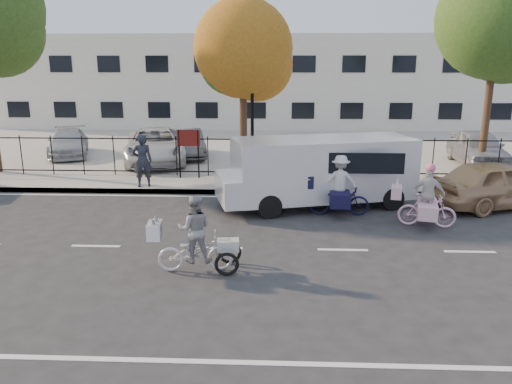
{
  "coord_description": "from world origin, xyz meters",
  "views": [
    {
      "loc": [
        1.39,
        -11.26,
        4.38
      ],
      "look_at": [
        0.87,
        1.2,
        1.1
      ],
      "focal_mm": 35.0,
      "sensor_mm": 36.0,
      "label": 1
    }
  ],
  "objects_px": {
    "pedestrian": "(142,161)",
    "zebra_trike": "(195,242)",
    "lot_car_a": "(68,143)",
    "lot_car_d": "(478,148)",
    "unicorn_bike": "(426,204)",
    "bull_bike": "(338,191)",
    "gold_sedan": "(499,184)",
    "lot_car_c": "(188,143)",
    "lot_car_b": "(155,145)",
    "lamppost": "(252,98)",
    "white_van": "(319,169)"
  },
  "relations": [
    {
      "from": "pedestrian",
      "to": "zebra_trike",
      "type": "bearing_deg",
      "value": 93.37
    },
    {
      "from": "lot_car_a",
      "to": "lot_car_d",
      "type": "distance_m",
      "value": 18.0
    },
    {
      "from": "unicorn_bike",
      "to": "lot_car_d",
      "type": "distance_m",
      "value": 8.86
    },
    {
      "from": "lot_car_d",
      "to": "bull_bike",
      "type": "bearing_deg",
      "value": -129.82
    },
    {
      "from": "gold_sedan",
      "to": "lot_car_a",
      "type": "relative_size",
      "value": 1.06
    },
    {
      "from": "bull_bike",
      "to": "lot_car_d",
      "type": "bearing_deg",
      "value": -41.32
    },
    {
      "from": "gold_sedan",
      "to": "lot_car_c",
      "type": "distance_m",
      "value": 12.99
    },
    {
      "from": "lot_car_d",
      "to": "unicorn_bike",
      "type": "bearing_deg",
      "value": -114.77
    },
    {
      "from": "zebra_trike",
      "to": "lot_car_d",
      "type": "height_order",
      "value": "zebra_trike"
    },
    {
      "from": "lot_car_d",
      "to": "gold_sedan",
      "type": "bearing_deg",
      "value": -100.7
    },
    {
      "from": "gold_sedan",
      "to": "lot_car_a",
      "type": "height_order",
      "value": "gold_sedan"
    },
    {
      "from": "bull_bike",
      "to": "lot_car_b",
      "type": "xyz_separation_m",
      "value": [
        -7.02,
        6.87,
        0.15
      ]
    },
    {
      "from": "gold_sedan",
      "to": "bull_bike",
      "type": "bearing_deg",
      "value": 82.65
    },
    {
      "from": "lamppost",
      "to": "zebra_trike",
      "type": "height_order",
      "value": "lamppost"
    },
    {
      "from": "lamppost",
      "to": "lot_car_c",
      "type": "relative_size",
      "value": 1.17
    },
    {
      "from": "zebra_trike",
      "to": "lot_car_b",
      "type": "xyz_separation_m",
      "value": [
        -3.5,
        11.05,
        0.23
      ]
    },
    {
      "from": "pedestrian",
      "to": "lot_car_d",
      "type": "height_order",
      "value": "pedestrian"
    },
    {
      "from": "zebra_trike",
      "to": "bull_bike",
      "type": "bearing_deg",
      "value": -46.34
    },
    {
      "from": "unicorn_bike",
      "to": "lot_car_d",
      "type": "relative_size",
      "value": 0.42
    },
    {
      "from": "lamppost",
      "to": "lot_car_a",
      "type": "bearing_deg",
      "value": 153.63
    },
    {
      "from": "lot_car_d",
      "to": "zebra_trike",
      "type": "bearing_deg",
      "value": -128.37
    },
    {
      "from": "zebra_trike",
      "to": "pedestrian",
      "type": "bearing_deg",
      "value": 17.1
    },
    {
      "from": "bull_bike",
      "to": "lot_car_b",
      "type": "bearing_deg",
      "value": 48.39
    },
    {
      "from": "white_van",
      "to": "lot_car_c",
      "type": "relative_size",
      "value": 1.71
    },
    {
      "from": "lot_car_a",
      "to": "unicorn_bike",
      "type": "bearing_deg",
      "value": -53.17
    },
    {
      "from": "pedestrian",
      "to": "lot_car_c",
      "type": "height_order",
      "value": "pedestrian"
    },
    {
      "from": "gold_sedan",
      "to": "lot_car_b",
      "type": "xyz_separation_m",
      "value": [
        -12.04,
        5.84,
        0.14
      ]
    },
    {
      "from": "pedestrian",
      "to": "lot_car_a",
      "type": "xyz_separation_m",
      "value": [
        -4.97,
        5.71,
        -0.33
      ]
    },
    {
      "from": "bull_bike",
      "to": "lot_car_b",
      "type": "relative_size",
      "value": 0.37
    },
    {
      "from": "bull_bike",
      "to": "lot_car_d",
      "type": "distance_m",
      "value": 9.41
    },
    {
      "from": "lamppost",
      "to": "bull_bike",
      "type": "bearing_deg",
      "value": -55.6
    },
    {
      "from": "bull_bike",
      "to": "lot_car_b",
      "type": "distance_m",
      "value": 9.82
    },
    {
      "from": "lamppost",
      "to": "pedestrian",
      "type": "bearing_deg",
      "value": -159.36
    },
    {
      "from": "white_van",
      "to": "lot_car_c",
      "type": "distance_m",
      "value": 8.99
    },
    {
      "from": "lamppost",
      "to": "gold_sedan",
      "type": "xyz_separation_m",
      "value": [
        7.72,
        -2.92,
        -2.38
      ]
    },
    {
      "from": "white_van",
      "to": "pedestrian",
      "type": "distance_m",
      "value": 6.14
    },
    {
      "from": "bull_bike",
      "to": "lot_car_a",
      "type": "xyz_separation_m",
      "value": [
        -11.39,
        8.26,
        0.02
      ]
    },
    {
      "from": "pedestrian",
      "to": "lot_car_b",
      "type": "distance_m",
      "value": 4.36
    },
    {
      "from": "unicorn_bike",
      "to": "bull_bike",
      "type": "height_order",
      "value": "bull_bike"
    },
    {
      "from": "bull_bike",
      "to": "pedestrian",
      "type": "xyz_separation_m",
      "value": [
        -6.42,
        2.55,
        0.34
      ]
    },
    {
      "from": "zebra_trike",
      "to": "lot_car_b",
      "type": "height_order",
      "value": "zebra_trike"
    },
    {
      "from": "lamppost",
      "to": "zebra_trike",
      "type": "bearing_deg",
      "value": -95.76
    },
    {
      "from": "bull_bike",
      "to": "lot_car_a",
      "type": "height_order",
      "value": "bull_bike"
    },
    {
      "from": "lamppost",
      "to": "zebra_trike",
      "type": "distance_m",
      "value": 8.53
    },
    {
      "from": "lamppost",
      "to": "lot_car_c",
      "type": "distance_m",
      "value": 5.76
    },
    {
      "from": "lamppost",
      "to": "white_van",
      "type": "height_order",
      "value": "lamppost"
    },
    {
      "from": "gold_sedan",
      "to": "lamppost",
      "type": "bearing_deg",
      "value": 50.33
    },
    {
      "from": "lot_car_b",
      "to": "lot_car_c",
      "type": "distance_m",
      "value": 1.76
    },
    {
      "from": "lamppost",
      "to": "zebra_trike",
      "type": "xyz_separation_m",
      "value": [
        -0.82,
        -8.13,
        -2.47
      ]
    },
    {
      "from": "bull_bike",
      "to": "gold_sedan",
      "type": "xyz_separation_m",
      "value": [
        5.02,
        1.03,
        0.01
      ]
    }
  ]
}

